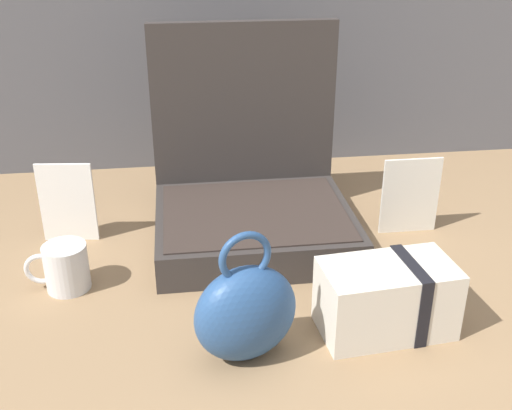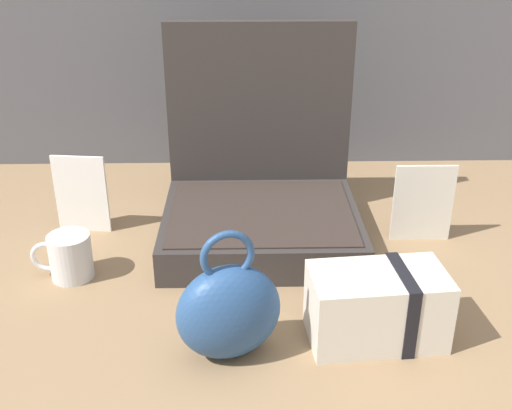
{
  "view_description": "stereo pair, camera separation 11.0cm",
  "coord_description": "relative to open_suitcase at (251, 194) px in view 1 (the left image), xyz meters",
  "views": [
    {
      "loc": [
        -0.12,
        -1.01,
        0.63
      ],
      "look_at": [
        0.01,
        -0.02,
        0.15
      ],
      "focal_mm": 43.7,
      "sensor_mm": 36.0,
      "label": 1
    },
    {
      "loc": [
        -0.01,
        -1.01,
        0.63
      ],
      "look_at": [
        0.01,
        -0.02,
        0.15
      ],
      "focal_mm": 43.7,
      "sensor_mm": 36.0,
      "label": 2
    }
  ],
  "objects": [
    {
      "name": "open_suitcase",
      "position": [
        0.0,
        0.0,
        0.0
      ],
      "size": [
        0.39,
        0.35,
        0.42
      ],
      "color": "#332D2B",
      "rests_on": "ground_plane"
    },
    {
      "name": "coffee_mug",
      "position": [
        -0.36,
        -0.17,
        -0.04
      ],
      "size": [
        0.11,
        0.08,
        0.09
      ],
      "color": "silver",
      "rests_on": "ground_plane"
    },
    {
      "name": "info_card_left",
      "position": [
        0.33,
        -0.04,
        -0.0
      ],
      "size": [
        0.12,
        0.01,
        0.16
      ],
      "primitive_type": "cube",
      "rotation": [
        0.0,
        0.0,
        0.0
      ],
      "color": "silver",
      "rests_on": "ground_plane"
    },
    {
      "name": "poster_card_right",
      "position": [
        -0.37,
        0.01,
        -0.0
      ],
      "size": [
        0.11,
        0.02,
        0.17
      ],
      "primitive_type": "cube",
      "rotation": [
        0.0,
        0.0,
        -0.11
      ],
      "color": "white",
      "rests_on": "ground_plane"
    },
    {
      "name": "ground_plane",
      "position": [
        -0.03,
        -0.15,
        -0.09
      ],
      "size": [
        6.0,
        6.0,
        0.0
      ],
      "primitive_type": "plane",
      "color": "#8C6D4C"
    },
    {
      "name": "cream_toiletry_bag",
      "position": [
        0.18,
        -0.36,
        -0.03
      ],
      "size": [
        0.22,
        0.13,
        0.12
      ],
      "color": "silver",
      "rests_on": "ground_plane"
    },
    {
      "name": "teal_pouch_handbag",
      "position": [
        -0.06,
        -0.4,
        -0.01
      ],
      "size": [
        0.18,
        0.14,
        0.22
      ],
      "color": "#284C7F",
      "rests_on": "ground_plane"
    }
  ]
}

